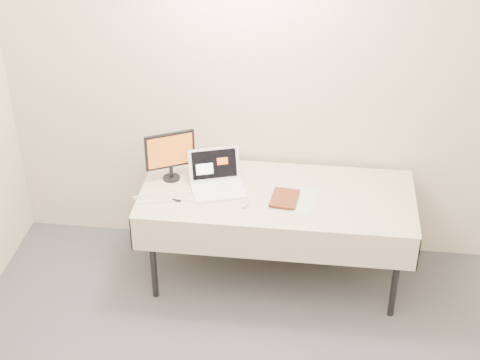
# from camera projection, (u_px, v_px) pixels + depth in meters

# --- Properties ---
(back_wall) EXTENTS (4.00, 0.10, 2.70)m
(back_wall) POSITION_uv_depth(u_px,v_px,m) (285.00, 83.00, 5.03)
(back_wall) COLOR beige
(back_wall) RESTS_ON ground
(table) EXTENTS (1.86, 0.81, 0.74)m
(table) POSITION_uv_depth(u_px,v_px,m) (277.00, 201.00, 5.01)
(table) COLOR black
(table) RESTS_ON ground
(laptop) EXTENTS (0.44, 0.42, 0.24)m
(laptop) POSITION_uv_depth(u_px,v_px,m) (217.00, 180.00, 5.02)
(laptop) COLOR white
(laptop) RESTS_ON table
(monitor) EXTENTS (0.32, 0.18, 0.36)m
(monitor) POSITION_uv_depth(u_px,v_px,m) (170.00, 153.00, 5.03)
(monitor) COLOR black
(monitor) RESTS_ON table
(book) EXTENTS (0.18, 0.04, 0.23)m
(book) POSITION_uv_depth(u_px,v_px,m) (272.00, 184.00, 4.86)
(book) COLOR #94371B
(book) RESTS_ON table
(alarm_clock) EXTENTS (0.11, 0.05, 0.04)m
(alarm_clock) POSITION_uv_depth(u_px,v_px,m) (217.00, 169.00, 5.20)
(alarm_clock) COLOR black
(alarm_clock) RESTS_ON table
(clicker) EXTENTS (0.06, 0.09, 0.02)m
(clicker) POSITION_uv_depth(u_px,v_px,m) (245.00, 204.00, 4.85)
(clicker) COLOR #B5B5B8
(clicker) RESTS_ON table
(paper_form) EXTENTS (0.18, 0.33, 0.00)m
(paper_form) POSITION_uv_depth(u_px,v_px,m) (306.00, 200.00, 4.91)
(paper_form) COLOR #C5E7B8
(paper_form) RESTS_ON table
(usb_dongle) EXTENTS (0.06, 0.03, 0.01)m
(usb_dongle) POSITION_uv_depth(u_px,v_px,m) (176.00, 200.00, 4.90)
(usb_dongle) COLOR black
(usb_dongle) RESTS_ON table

